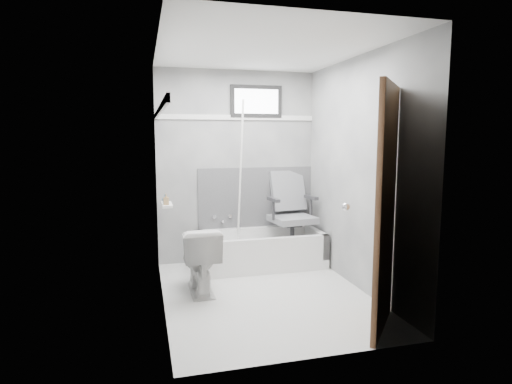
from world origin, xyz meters
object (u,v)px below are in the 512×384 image
object	(u,v)px
soap_bottle_b	(165,198)
toilet	(200,259)
soap_bottle_a	(166,199)
bathtub	(261,249)
door	(437,215)
office_chair	(292,213)

from	to	relation	value
soap_bottle_b	toilet	bearing A→B (deg)	-28.23
toilet	soap_bottle_a	bearing A→B (deg)	-5.76
bathtub	door	size ratio (longest dim) A/B	0.75
door	soap_bottle_b	bearing A→B (deg)	138.42
toilet	soap_bottle_b	distance (m)	0.72
toilet	door	bearing A→B (deg)	136.17
bathtub	toilet	distance (m)	1.09
toilet	soap_bottle_a	world-z (taller)	soap_bottle_a
office_chair	soap_bottle_a	xyz separation A→B (m)	(-1.58, -0.70, 0.33)
bathtub	soap_bottle_a	bearing A→B (deg)	-150.83
bathtub	door	xyz separation A→B (m)	(0.76, -2.21, 0.79)
door	soap_bottle_a	bearing A→B (deg)	140.85
toilet	office_chair	bearing A→B (deg)	-150.02
toilet	door	distance (m)	2.31
bathtub	soap_bottle_a	size ratio (longest dim) A/B	12.78
office_chair	door	size ratio (longest dim) A/B	0.52
bathtub	office_chair	xyz separation A→B (m)	(0.42, 0.05, 0.43)
toilet	door	world-z (taller)	door
door	soap_bottle_b	world-z (taller)	door
bathtub	office_chair	distance (m)	0.60
office_chair	soap_bottle_b	bearing A→B (deg)	-167.89
office_chair	door	xyz separation A→B (m)	(0.34, -2.26, 0.36)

